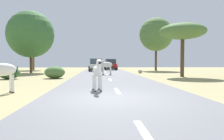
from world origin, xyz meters
The scene contains 16 objects.
ground_plane centered at (0.00, 0.00, 0.00)m, with size 90.00×90.00×0.00m, color #998E60.
road centered at (0.47, 0.00, 0.03)m, with size 6.00×64.00×0.05m, color slate.
lane_markings centered at (0.47, -1.00, 0.05)m, with size 0.16×56.00×0.01m.
zebra_0 centered at (-0.41, 2.13, 0.91)m, with size 0.53×1.53×1.45m.
zebra_1 centered at (0.37, 14.14, 1.03)m, with size 1.72×0.72×1.65m.
zebra_2 centered at (-4.50, 1.76, 0.99)m, with size 1.53×1.25×1.66m.
car_0 centered at (-0.74, 23.47, 0.85)m, with size 2.24×4.44×1.74m.
car_1 centered at (1.61, 28.20, 0.85)m, with size 2.04×4.35×1.74m.
tree_0 centered at (-10.79, 28.34, 4.27)m, with size 4.82×4.82×5.13m.
tree_1 centered at (7.13, 11.60, 4.02)m, with size 4.08×4.08×4.77m.
tree_2 centered at (-8.47, 19.32, 4.62)m, with size 5.57×5.57×7.41m.
tree_3 centered at (8.37, 25.38, 5.48)m, with size 5.04×5.04×8.01m.
bush_1 centered at (-3.89, 10.30, 0.49)m, with size 1.62×1.46×0.97m, color #4C7038.
bush_2 centered at (-7.29, 9.81, 0.49)m, with size 1.63×1.47×0.98m, color #386633.
rock_0 centered at (4.52, 17.80, 0.20)m, with size 0.54×0.40×0.40m, color #A89E8C.
rock_4 centered at (-10.26, 15.27, 0.19)m, with size 0.70×0.55×0.37m, color #A89E8C.
Camera 1 is at (-0.36, -7.72, 1.34)m, focal length 35.37 mm.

